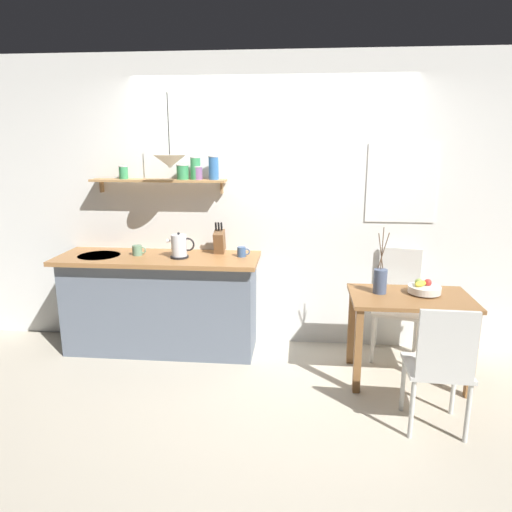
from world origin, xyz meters
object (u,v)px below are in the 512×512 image
(dining_table, at_px, (410,311))
(twig_vase, at_px, (380,280))
(knife_block, at_px, (219,241))
(pendant_lamp, at_px, (170,161))
(coffee_mug_spare, at_px, (242,252))
(fruit_bowl, at_px, (424,288))
(electric_kettle, at_px, (179,246))
(dining_chair_far, at_px, (397,298))
(dining_chair_near, at_px, (440,364))
(coffee_mug_by_sink, at_px, (138,250))

(dining_table, height_order, twig_vase, twig_vase)
(knife_block, bearing_deg, pendant_lamp, -151.63)
(dining_table, bearing_deg, coffee_mug_spare, 163.67)
(fruit_bowl, height_order, twig_vase, twig_vase)
(electric_kettle, height_order, pendant_lamp, pendant_lamp)
(dining_chair_far, bearing_deg, electric_kettle, -175.20)
(pendant_lamp, bearing_deg, electric_kettle, 7.55)
(electric_kettle, height_order, coffee_mug_spare, electric_kettle)
(coffee_mug_spare, relative_size, pendant_lamp, 0.19)
(dining_chair_near, relative_size, pendant_lamp, 1.49)
(dining_chair_near, xyz_separation_m, coffee_mug_by_sink, (-2.41, 1.12, 0.46))
(dining_table, height_order, fruit_bowl, fruit_bowl)
(electric_kettle, bearing_deg, dining_chair_near, -27.87)
(fruit_bowl, relative_size, coffee_mug_spare, 2.20)
(twig_vase, relative_size, knife_block, 1.81)
(twig_vase, xyz_separation_m, electric_kettle, (-1.72, 0.27, 0.19))
(dining_chair_far, distance_m, twig_vase, 0.57)
(fruit_bowl, distance_m, coffee_mug_spare, 1.58)
(dining_table, distance_m, coffee_mug_by_sink, 2.43)
(coffee_mug_by_sink, relative_size, coffee_mug_spare, 1.08)
(dining_chair_far, height_order, pendant_lamp, pendant_lamp)
(fruit_bowl, bearing_deg, knife_block, 165.57)
(fruit_bowl, bearing_deg, dining_table, -149.26)
(dining_table, relative_size, fruit_bowl, 3.69)
(dining_chair_far, xyz_separation_m, knife_block, (-1.64, 0.03, 0.49))
(dining_chair_near, distance_m, pendant_lamp, 2.63)
(pendant_lamp, bearing_deg, dining_chair_near, -27.12)
(twig_vase, distance_m, coffee_mug_spare, 1.24)
(pendant_lamp, bearing_deg, twig_vase, -8.28)
(twig_vase, bearing_deg, dining_chair_far, 60.84)
(electric_kettle, distance_m, pendant_lamp, 0.75)
(fruit_bowl, distance_m, electric_kettle, 2.11)
(dining_table, distance_m, pendant_lamp, 2.35)
(dining_chair_near, relative_size, coffee_mug_by_sink, 7.20)
(twig_vase, xyz_separation_m, knife_block, (-1.40, 0.46, 0.20))
(dining_chair_near, xyz_separation_m, knife_block, (-1.68, 1.26, 0.53))
(dining_table, height_order, pendant_lamp, pendant_lamp)
(dining_table, xyz_separation_m, dining_chair_far, (0.00, 0.48, -0.05))
(fruit_bowl, distance_m, twig_vase, 0.36)
(electric_kettle, distance_m, knife_block, 0.38)
(coffee_mug_by_sink, bearing_deg, electric_kettle, -8.12)
(dining_chair_near, distance_m, electric_kettle, 2.33)
(knife_block, distance_m, pendant_lamp, 0.85)
(fruit_bowl, bearing_deg, electric_kettle, 173.06)
(coffee_mug_by_sink, bearing_deg, dining_chair_far, 2.57)
(coffee_mug_spare, bearing_deg, dining_chair_far, 2.85)
(coffee_mug_spare, bearing_deg, fruit_bowl, -12.79)
(knife_block, bearing_deg, dining_table, -17.57)
(dining_table, xyz_separation_m, coffee_mug_by_sink, (-2.37, 0.38, 0.37))
(knife_block, bearing_deg, dining_chair_far, -1.16)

